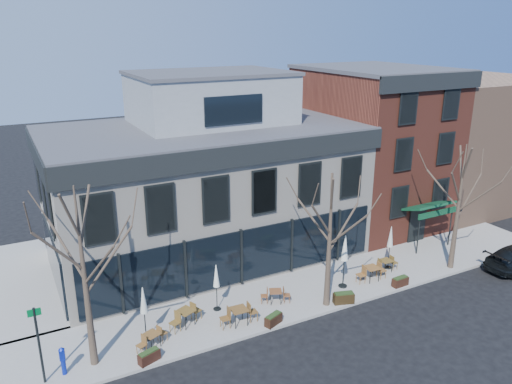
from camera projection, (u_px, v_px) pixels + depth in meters
name	position (u px, v px, depth m)	size (l,w,h in m)	color
ground	(241.00, 287.00, 27.70)	(120.00, 120.00, 0.00)	black
sidewalk_front	(311.00, 289.00, 27.31)	(33.50, 4.70, 0.15)	gray
sidewalk_side	(12.00, 285.00, 27.73)	(4.50, 12.00, 0.15)	gray
corner_building	(205.00, 182.00, 30.51)	(18.39, 10.39, 11.10)	beige
red_brick_building	(371.00, 146.00, 35.89)	(8.20, 11.78, 11.18)	brown
bg_building	(457.00, 138.00, 41.38)	(12.00, 12.00, 10.00)	#8C664C
tree_corner	(85.00, 277.00, 19.92)	(3.93, 3.98, 7.92)	#382B21
tree_mid	(330.00, 239.00, 24.57)	(3.50, 3.55, 7.04)	#382B21
tree_right	(459.00, 206.00, 28.49)	(3.72, 3.77, 7.48)	#382B21
sign_pole	(39.00, 341.00, 19.46)	(0.50, 0.10, 3.40)	black
call_box	(63.00, 360.00, 20.31)	(0.26, 0.26, 1.29)	#0B1E94
cafe_set_0	(152.00, 339.00, 22.12)	(1.63, 1.01, 0.84)	brown
cafe_set_1	(186.00, 316.00, 23.74)	(1.88, 1.17, 0.98)	brown
cafe_set_2	(239.00, 315.00, 23.83)	(1.93, 0.80, 1.01)	brown
cafe_set_3	(275.00, 295.00, 25.75)	(1.59, 1.00, 0.83)	brown
cafe_set_4	(371.00, 272.00, 27.99)	(1.92, 0.80, 1.00)	brown
cafe_set_5	(386.00, 264.00, 29.05)	(1.67, 0.69, 0.88)	brown
umbrella_0	(144.00, 303.00, 22.21)	(0.43, 0.43, 2.67)	black
umbrella_1	(216.00, 278.00, 24.69)	(0.40, 0.40, 2.49)	black
umbrella_3	(345.00, 251.00, 26.81)	(0.49, 0.49, 3.05)	black
umbrella_4	(390.00, 239.00, 29.02)	(0.42, 0.42, 2.64)	black
planter_0	(149.00, 356.00, 21.20)	(1.01, 0.65, 0.53)	black
planter_1	(273.00, 319.00, 23.90)	(1.03, 0.70, 0.53)	black
planter_2	(344.00, 298.00, 25.75)	(1.15, 0.73, 0.60)	black
planter_3	(400.00, 281.00, 27.48)	(0.97, 0.42, 0.54)	black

